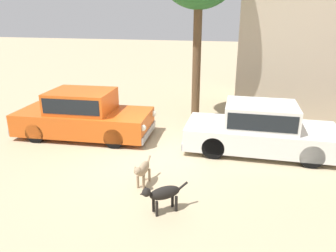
{
  "coord_description": "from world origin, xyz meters",
  "views": [
    {
      "loc": [
        2.52,
        -7.73,
        3.77
      ],
      "look_at": [
        0.58,
        0.2,
        0.9
      ],
      "focal_mm": 34.29,
      "sensor_mm": 36.0,
      "label": 1
    }
  ],
  "objects_px": {
    "parked_sedan_nearest": "(83,114)",
    "stray_dog_spotted": "(143,170)",
    "parked_sedan_second": "(261,128)",
    "stray_dog_tan": "(163,194)"
  },
  "relations": [
    {
      "from": "parked_sedan_nearest",
      "to": "stray_dog_spotted",
      "type": "relative_size",
      "value": 4.69
    },
    {
      "from": "parked_sedan_second",
      "to": "stray_dog_spotted",
      "type": "height_order",
      "value": "parked_sedan_second"
    },
    {
      "from": "parked_sedan_second",
      "to": "stray_dog_tan",
      "type": "xyz_separation_m",
      "value": [
        -1.93,
        -3.6,
        -0.28
      ]
    },
    {
      "from": "stray_dog_tan",
      "to": "parked_sedan_second",
      "type": "bearing_deg",
      "value": -156.45
    },
    {
      "from": "parked_sedan_second",
      "to": "stray_dog_tan",
      "type": "distance_m",
      "value": 4.1
    },
    {
      "from": "parked_sedan_nearest",
      "to": "stray_dog_spotted",
      "type": "height_order",
      "value": "parked_sedan_nearest"
    },
    {
      "from": "stray_dog_spotted",
      "to": "stray_dog_tan",
      "type": "bearing_deg",
      "value": 40.92
    },
    {
      "from": "parked_sedan_second",
      "to": "stray_dog_spotted",
      "type": "xyz_separation_m",
      "value": [
        -2.64,
        -2.7,
        -0.3
      ]
    },
    {
      "from": "parked_sedan_nearest",
      "to": "stray_dog_spotted",
      "type": "distance_m",
      "value": 3.87
    },
    {
      "from": "parked_sedan_nearest",
      "to": "stray_dog_spotted",
      "type": "bearing_deg",
      "value": -46.51
    }
  ]
}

